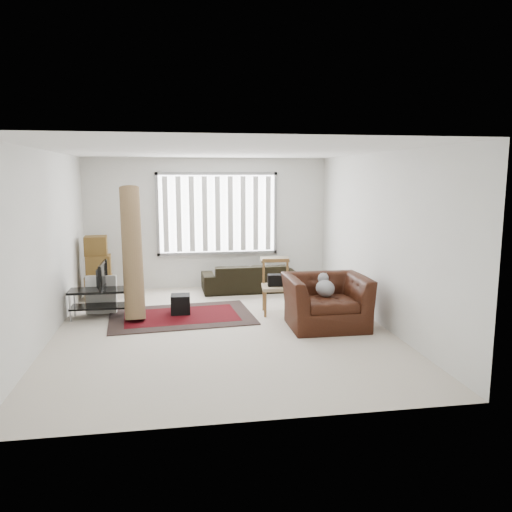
# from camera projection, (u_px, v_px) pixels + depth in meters

# --- Properties ---
(room) EXTENTS (6.00, 6.02, 2.71)m
(room) POSITION_uv_depth(u_px,v_px,m) (220.00, 212.00, 7.94)
(room) COLOR beige
(room) RESTS_ON ground
(persian_rug) EXTENTS (2.47, 1.76, 0.02)m
(persian_rug) POSITION_uv_depth(u_px,v_px,m) (181.00, 316.00, 8.35)
(persian_rug) COLOR black
(persian_rug) RESTS_ON ground
(tv_stand) EXTENTS (0.96, 0.43, 0.48)m
(tv_stand) POSITION_uv_depth(u_px,v_px,m) (99.00, 297.00, 8.25)
(tv_stand) COLOR black
(tv_stand) RESTS_ON ground
(tv) EXTENTS (0.10, 0.78, 0.45)m
(tv) POSITION_uv_depth(u_px,v_px,m) (98.00, 276.00, 8.19)
(tv) COLOR black
(tv) RESTS_ON tv_stand
(subwoofer) EXTENTS (0.33, 0.33, 0.32)m
(subwoofer) POSITION_uv_depth(u_px,v_px,m) (181.00, 304.00, 8.47)
(subwoofer) COLOR black
(subwoofer) RESTS_ON persian_rug
(moving_boxes) EXTENTS (0.53, 0.49, 1.21)m
(moving_boxes) POSITION_uv_depth(u_px,v_px,m) (98.00, 270.00, 9.47)
(moving_boxes) COLOR brown
(moving_boxes) RESTS_ON ground
(white_flatpack) EXTENTS (0.52, 0.19, 0.66)m
(white_flatpack) POSITION_uv_depth(u_px,v_px,m) (101.00, 295.00, 8.51)
(white_flatpack) COLOR silver
(white_flatpack) RESTS_ON ground
(rolled_rug) EXTENTS (0.43, 0.93, 2.18)m
(rolled_rug) POSITION_uv_depth(u_px,v_px,m) (132.00, 253.00, 8.14)
(rolled_rug) COLOR brown
(rolled_rug) RESTS_ON ground
(sofa) EXTENTS (1.94, 0.88, 0.74)m
(sofa) POSITION_uv_depth(u_px,v_px,m) (250.00, 273.00, 10.17)
(sofa) COLOR black
(sofa) RESTS_ON ground
(side_chair) EXTENTS (0.54, 0.54, 0.92)m
(side_chair) POSITION_uv_depth(u_px,v_px,m) (277.00, 284.00, 8.49)
(side_chair) COLOR tan
(side_chair) RESTS_ON ground
(armchair) EXTENTS (1.25, 1.09, 0.92)m
(armchair) POSITION_uv_depth(u_px,v_px,m) (326.00, 298.00, 7.76)
(armchair) COLOR #33150A
(armchair) RESTS_ON ground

